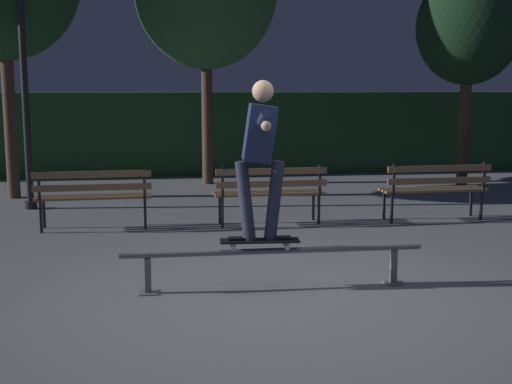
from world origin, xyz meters
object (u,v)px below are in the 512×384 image
(lamp_post_left, at_px, (23,55))
(grind_rail, at_px, (274,257))
(skateboarder, at_px, (260,147))
(park_bench_right_center, at_px, (436,185))
(park_bench_left_center, at_px, (270,188))
(tree_far_right, at_px, (469,28))
(park_bench_leftmost, at_px, (93,192))
(skateboard, at_px, (260,241))

(lamp_post_left, bearing_deg, grind_rail, -56.23)
(skateboarder, distance_m, park_bench_right_center, 4.41)
(park_bench_left_center, bearing_deg, tree_far_right, 36.23)
(park_bench_leftmost, bearing_deg, skateboard, -57.91)
(skateboard, height_order, park_bench_leftmost, park_bench_leftmost)
(tree_far_right, bearing_deg, park_bench_left_center, -143.77)
(skateboard, distance_m, lamp_post_left, 6.11)
(park_bench_left_center, bearing_deg, grind_rail, -98.14)
(tree_far_right, relative_size, lamp_post_left, 1.08)
(grind_rail, distance_m, park_bench_right_center, 4.23)
(skateboard, xyz_separation_m, tree_far_right, (4.93, 6.24, 2.59))
(skateboarder, relative_size, lamp_post_left, 0.40)
(park_bench_leftmost, xyz_separation_m, lamp_post_left, (-1.20, 1.82, 1.94))
(park_bench_left_center, bearing_deg, skateboard, -100.75)
(skateboard, relative_size, lamp_post_left, 0.20)
(tree_far_right, bearing_deg, park_bench_right_center, -120.34)
(park_bench_right_center, bearing_deg, skateboard, -135.19)
(skateboard, relative_size, park_bench_leftmost, 0.49)
(skateboard, relative_size, park_bench_right_center, 0.49)
(skateboard, xyz_separation_m, skateboarder, (0.00, -0.00, 0.94))
(grind_rail, bearing_deg, lamp_post_left, 123.77)
(park_bench_right_center, bearing_deg, park_bench_leftmost, 180.00)
(skateboarder, bearing_deg, skateboard, 176.85)
(park_bench_leftmost, bearing_deg, lamp_post_left, 123.41)
(park_bench_right_center, height_order, tree_far_right, tree_far_right)
(skateboard, bearing_deg, lamp_post_left, 122.59)
(park_bench_right_center, xyz_separation_m, lamp_post_left, (-6.18, 1.82, 1.94))
(grind_rail, distance_m, skateboard, 0.22)
(skateboard, height_order, tree_far_right, tree_far_right)
(park_bench_right_center, relative_size, tree_far_right, 0.38)
(grind_rail, xyz_separation_m, park_bench_right_center, (2.92, 3.05, 0.21))
(park_bench_left_center, bearing_deg, skateboarder, -100.70)
(lamp_post_left, bearing_deg, skateboarder, -57.39)
(grind_rail, relative_size, skateboard, 3.83)
(park_bench_left_center, relative_size, tree_far_right, 0.38)
(skateboarder, xyz_separation_m, lamp_post_left, (-3.11, 4.86, 1.06))
(skateboarder, height_order, tree_far_right, tree_far_right)
(park_bench_leftmost, relative_size, lamp_post_left, 0.41)
(lamp_post_left, bearing_deg, park_bench_right_center, -16.41)
(grind_rail, height_order, park_bench_left_center, park_bench_left_center)
(park_bench_left_center, xyz_separation_m, park_bench_right_center, (2.49, 0.00, 0.00))
(skateboard, bearing_deg, park_bench_leftmost, 122.09)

